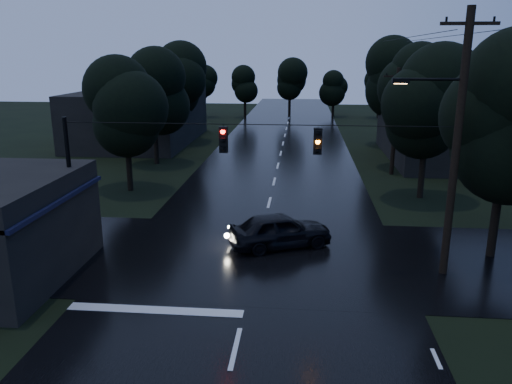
# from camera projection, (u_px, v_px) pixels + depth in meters

# --- Properties ---
(main_road) EXTENTS (12.00, 120.00, 0.02)m
(main_road) POSITION_uv_depth(u_px,v_px,m) (278.00, 166.00, 38.66)
(main_road) COLOR black
(main_road) RESTS_ON ground
(cross_street) EXTENTS (60.00, 9.00, 0.02)m
(cross_street) POSITION_uv_depth(u_px,v_px,m) (257.00, 256.00, 21.39)
(cross_street) COLOR black
(cross_street) RESTS_ON ground
(building_far_right) EXTENTS (10.00, 14.00, 4.40)m
(building_far_right) POSITION_uv_depth(u_px,v_px,m) (452.00, 132.00, 40.67)
(building_far_right) COLOR black
(building_far_right) RESTS_ON ground
(building_far_left) EXTENTS (10.00, 16.00, 5.00)m
(building_far_left) POSITION_uv_depth(u_px,v_px,m) (141.00, 116.00, 48.84)
(building_far_left) COLOR black
(building_far_left) RESTS_ON ground
(utility_pole_main) EXTENTS (3.50, 0.30, 10.00)m
(utility_pole_main) POSITION_uv_depth(u_px,v_px,m) (454.00, 142.00, 18.37)
(utility_pole_main) COLOR black
(utility_pole_main) RESTS_ON ground
(utility_pole_far) EXTENTS (2.00, 0.30, 7.50)m
(utility_pole_far) POSITION_uv_depth(u_px,v_px,m) (395.00, 120.00, 34.97)
(utility_pole_far) COLOR black
(utility_pole_far) RESTS_ON ground
(anchor_pole_left) EXTENTS (0.18, 0.18, 6.00)m
(anchor_pole_left) POSITION_uv_depth(u_px,v_px,m) (72.00, 191.00, 20.30)
(anchor_pole_left) COLOR black
(anchor_pole_left) RESTS_ON ground
(span_signals) EXTENTS (15.00, 0.37, 1.12)m
(span_signals) POSITION_uv_depth(u_px,v_px,m) (269.00, 139.00, 18.97)
(span_signals) COLOR black
(span_signals) RESTS_ON ground
(tree_corner_near) EXTENTS (4.48, 4.48, 9.44)m
(tree_corner_near) POSITION_uv_depth(u_px,v_px,m) (509.00, 116.00, 19.86)
(tree_corner_near) COLOR black
(tree_corner_near) RESTS_ON ground
(tree_left_a) EXTENTS (3.92, 3.92, 8.26)m
(tree_left_a) POSITION_uv_depth(u_px,v_px,m) (125.00, 107.00, 30.39)
(tree_left_a) COLOR black
(tree_left_a) RESTS_ON ground
(tree_left_b) EXTENTS (4.20, 4.20, 8.85)m
(tree_left_b) POSITION_uv_depth(u_px,v_px,m) (153.00, 92.00, 38.02)
(tree_left_b) COLOR black
(tree_left_b) RESTS_ON ground
(tree_left_c) EXTENTS (4.48, 4.48, 9.44)m
(tree_left_c) POSITION_uv_depth(u_px,v_px,m) (177.00, 80.00, 47.57)
(tree_left_c) COLOR black
(tree_left_c) RESTS_ON ground
(tree_right_a) EXTENTS (4.20, 4.20, 8.85)m
(tree_right_a) POSITION_uv_depth(u_px,v_px,m) (428.00, 104.00, 28.69)
(tree_right_a) COLOR black
(tree_right_a) RESTS_ON ground
(tree_right_b) EXTENTS (4.48, 4.48, 9.44)m
(tree_right_b) POSITION_uv_depth(u_px,v_px,m) (411.00, 88.00, 36.21)
(tree_right_b) COLOR black
(tree_right_b) RESTS_ON ground
(tree_right_c) EXTENTS (4.76, 4.76, 10.03)m
(tree_right_c) POSITION_uv_depth(u_px,v_px,m) (395.00, 77.00, 45.65)
(tree_right_c) COLOR black
(tree_right_c) RESTS_ON ground
(car) EXTENTS (4.95, 3.47, 1.57)m
(car) POSITION_uv_depth(u_px,v_px,m) (280.00, 230.00, 22.28)
(car) COLOR black
(car) RESTS_ON ground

